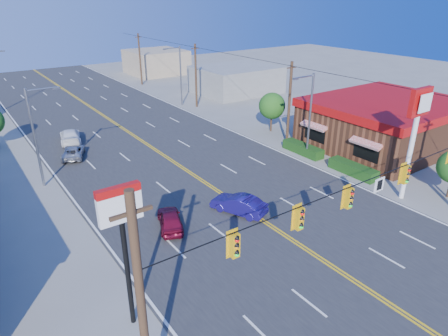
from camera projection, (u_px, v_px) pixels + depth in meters
ground at (350, 279)px, 21.92m from camera, size 160.00×160.00×0.00m
road at (175, 163)px, 36.88m from camera, size 20.00×120.00×0.06m
signal_span at (361, 202)px, 19.89m from camera, size 24.32×0.34×9.00m
kfc at (385, 123)px, 40.43m from camera, size 16.30×12.40×4.70m
kfc_pylon at (416, 122)px, 28.28m from camera, size 2.20×0.36×8.50m
pizza_hut_sign at (122, 229)px, 17.04m from camera, size 1.90×0.30×6.85m
streetlight_se at (309, 112)px, 36.28m from camera, size 2.55×0.25×8.00m
streetlight_ne at (179, 73)px, 54.25m from camera, size 2.55×0.25×8.00m
streetlight_sw at (37, 133)px, 30.89m from camera, size 2.55×0.25×8.00m
utility_pole_near at (289, 104)px, 40.14m from camera, size 0.28×0.28×8.40m
utility_pole_mid at (196, 76)px, 53.62m from camera, size 0.28×0.28×8.40m
utility_pole_far at (140, 59)px, 67.10m from camera, size 0.28×0.28×8.40m
tree_kfc_rear at (272, 106)px, 44.33m from camera, size 2.94×2.94×4.41m
bld_east_mid at (236, 79)px, 62.66m from camera, size 12.00×10.00×4.00m
bld_east_far at (156, 62)px, 77.48m from camera, size 10.00×10.00×4.40m
car_magenta at (170, 220)px, 26.45m from camera, size 2.67×3.93×1.24m
car_blue at (239, 205)px, 28.24m from camera, size 2.92×4.30×1.34m
car_white at (70, 136)px, 41.70m from camera, size 2.97×5.07×1.38m
car_silver at (73, 152)px, 37.91m from camera, size 3.23×4.37×1.10m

